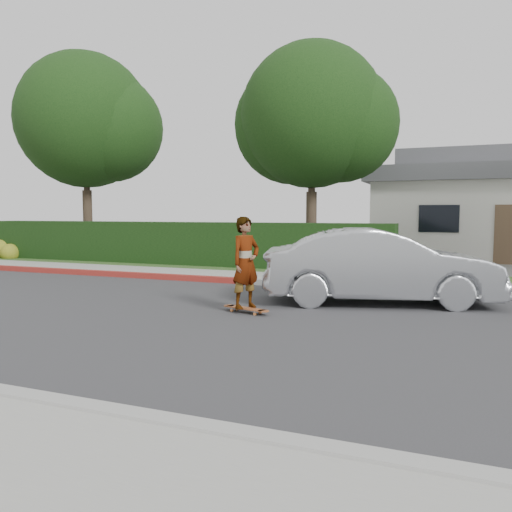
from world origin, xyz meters
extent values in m
plane|color=slate|center=(0.00, 0.00, 0.00)|extent=(120.00, 120.00, 0.00)
cube|color=#2D2D30|center=(0.00, 0.00, 0.01)|extent=(60.00, 8.00, 0.01)
cube|color=#9E9E99|center=(0.00, 4.10, 0.07)|extent=(60.00, 0.20, 0.15)
cube|color=maroon|center=(-5.00, 4.10, 0.08)|extent=(12.00, 0.21, 0.15)
cube|color=gray|center=(0.00, 5.00, 0.06)|extent=(60.00, 1.60, 0.12)
cube|color=#2D4C1E|center=(0.00, 6.60, 0.05)|extent=(60.00, 1.60, 0.10)
cube|color=black|center=(-3.00, 7.20, 0.75)|extent=(15.00, 1.00, 1.50)
sphere|color=#2D4C19|center=(-10.20, 6.80, 0.35)|extent=(0.90, 0.90, 0.90)
sphere|color=#2D4C19|center=(-9.60, 6.60, 0.30)|extent=(0.70, 0.70, 0.70)
cylinder|color=#33261C|center=(-7.50, 8.50, 1.35)|extent=(0.36, 0.36, 2.70)
cylinder|color=#33261C|center=(-7.50, 8.50, 3.38)|extent=(0.24, 0.24, 2.25)
sphere|color=black|center=(-7.50, 8.50, 5.40)|extent=(5.20, 5.20, 5.20)
sphere|color=black|center=(-8.30, 8.90, 5.20)|extent=(4.42, 4.42, 4.42)
sphere|color=black|center=(-6.60, 8.80, 5.10)|extent=(4.16, 4.16, 4.16)
cylinder|color=#33261C|center=(1.50, 9.00, 1.26)|extent=(0.36, 0.36, 2.52)
cylinder|color=#33261C|center=(1.50, 9.00, 3.15)|extent=(0.24, 0.24, 2.10)
sphere|color=black|center=(1.50, 9.00, 5.04)|extent=(4.80, 4.80, 4.80)
sphere|color=black|center=(0.70, 9.40, 4.84)|extent=(4.08, 4.08, 4.08)
sphere|color=black|center=(2.40, 9.30, 4.74)|extent=(3.84, 3.84, 3.84)
cube|color=beige|center=(8.00, 16.00, 1.50)|extent=(10.00, 8.00, 3.00)
cube|color=#4C4C51|center=(8.00, 16.00, 3.30)|extent=(10.60, 8.60, 0.60)
cube|color=#4C4C51|center=(8.00, 16.00, 3.90)|extent=(8.40, 6.40, 0.80)
cube|color=black|center=(5.50, 11.98, 1.60)|extent=(1.40, 0.06, 1.00)
cube|color=brown|center=(7.80, 11.98, 1.05)|extent=(0.90, 0.06, 2.10)
cylinder|color=#D4773A|center=(2.27, 0.70, 0.04)|extent=(0.06, 0.05, 0.05)
cylinder|color=#D4773A|center=(2.32, 0.84, 0.04)|extent=(0.06, 0.05, 0.05)
cylinder|color=#D4773A|center=(2.79, 0.55, 0.04)|extent=(0.06, 0.05, 0.05)
cylinder|color=#D4773A|center=(2.83, 0.69, 0.04)|extent=(0.06, 0.05, 0.05)
cube|color=silver|center=(2.29, 0.77, 0.07)|extent=(0.09, 0.17, 0.02)
cube|color=silver|center=(2.81, 0.62, 0.07)|extent=(0.09, 0.17, 0.02)
cube|color=brown|center=(2.55, 0.69, 0.09)|extent=(0.82, 0.42, 0.02)
cylinder|color=brown|center=(2.17, 0.81, 0.09)|extent=(0.24, 0.24, 0.02)
cylinder|color=brown|center=(2.94, 0.58, 0.09)|extent=(0.24, 0.24, 0.02)
imported|color=white|center=(2.55, 0.69, 0.92)|extent=(0.61, 0.71, 1.64)
imported|color=#B2B5BA|center=(4.64, 2.58, 0.75)|extent=(4.79, 2.71, 1.50)
camera|label=1|loc=(5.97, -7.49, 1.81)|focal=35.00mm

